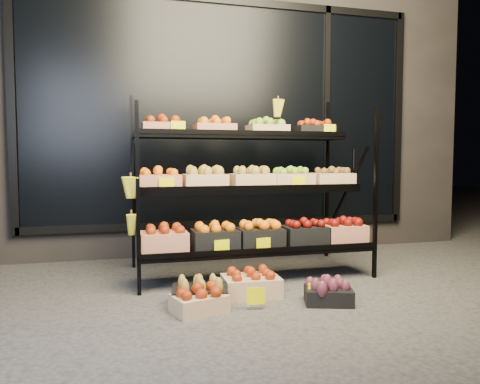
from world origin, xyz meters
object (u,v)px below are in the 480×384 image
object	(u,v)px
display_rack	(250,189)
floor_crate_midright	(251,283)
floor_crate_left	(199,300)
floor_crate_midleft	(200,293)

from	to	relation	value
display_rack	floor_crate_midright	distance (m)	0.96
floor_crate_left	display_rack	bearing A→B (deg)	40.24
floor_crate_left	floor_crate_midright	bearing A→B (deg)	16.69
display_rack	floor_crate_midleft	xyz separation A→B (m)	(-0.61, -0.80, -0.69)
display_rack	floor_crate_left	bearing A→B (deg)	-124.45
display_rack	floor_crate_left	distance (m)	1.34
floor_crate_midleft	floor_crate_midright	size ratio (longest dim) A/B	0.98
display_rack	floor_crate_midright	xyz separation A→B (m)	(-0.18, -0.65, -0.69)
floor_crate_left	floor_crate_midleft	world-z (taller)	floor_crate_midleft
floor_crate_midright	floor_crate_midleft	bearing A→B (deg)	-157.89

